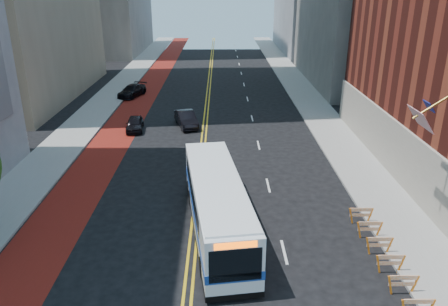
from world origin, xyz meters
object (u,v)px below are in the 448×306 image
transit_bus (217,203)px  car_b (186,119)px  car_a (135,124)px  car_c (132,91)px

transit_bus → car_b: transit_bus is taller
transit_bus → car_a: 19.73m
car_c → car_b: bearing=-40.1°
car_b → car_c: (-7.50, 12.02, -0.04)m
transit_bus → car_a: transit_bus is taller
car_b → car_c: size_ratio=0.93×
car_a → car_b: 4.94m
transit_bus → car_a: bearing=105.7°
car_a → car_b: car_b is taller
car_c → transit_bus: bearing=-53.4°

